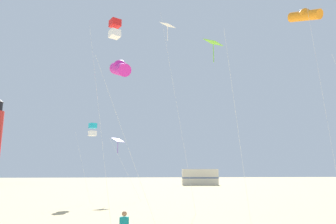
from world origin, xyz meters
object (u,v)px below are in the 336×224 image
Objects in this scene: kite_box_cyan at (93,130)px; kite_tube_orange at (305,15)px; kite_tube_magenta at (120,69)px; rv_van_cream at (200,177)px; kite_diamond_violet at (118,142)px; kite_box_scarlet at (115,29)px; kite_diamond_lime at (215,49)px; kite_diamond_white at (168,33)px.

kite_tube_orange reaches higher than kite_box_cyan.
kite_tube_magenta is 1.37× the size of rv_van_cream.
kite_diamond_violet is 0.40× the size of kite_tube_orange.
kite_box_cyan is 11.45m from kite_box_scarlet.
kite_tube_magenta is 12.00m from kite_diamond_violet.
rv_van_cream is at bearing 71.47° from kite_box_scarlet.
kite_diamond_violet is at bearing 91.72° from kite_box_scarlet.
kite_box_cyan is 1.22× the size of kite_diamond_violet.
kite_diamond_lime is at bearing -5.24° from kite_tube_magenta.
rv_van_cream is at bearing 80.20° from kite_diamond_lime.
kite_diamond_lime is at bearing -16.45° from kite_box_scarlet.
kite_diamond_lime reaches higher than rv_van_cream.
rv_van_cream is (15.24, 27.69, -4.89)m from kite_box_cyan.
kite_tube_orange reaches higher than kite_diamond_violet.
kite_tube_orange is (13.04, 0.98, 2.11)m from kite_box_scarlet.
kite_diamond_lime is at bearing -54.16° from kite_box_cyan.
kite_diamond_violet is at bearing 93.88° from kite_tube_magenta.
kite_tube_magenta is 5.49m from kite_diamond_lime.
kite_tube_orange is at bearing 4.29° from kite_box_scarlet.
kite_diamond_violet is 30.46m from rv_van_cream.
kite_box_cyan is 2.57m from kite_diamond_violet.
kite_box_scarlet is at bearing -105.19° from rv_van_cream.
kite_tube_orange is (9.47, -1.57, 1.02)m from kite_diamond_white.
rv_van_cream is (12.15, 38.88, -6.93)m from kite_tube_magenta.
rv_van_cream is (9.05, 35.10, -10.99)m from kite_diamond_white.
kite_diamond_white is 4.53m from kite_box_scarlet.
kite_diamond_lime is 6.33m from kite_box_scarlet.
kite_diamond_violet is at bearing 144.96° from kite_tube_orange.
kite_diamond_white is at bearing 117.77° from kite_diamond_lime.
kite_diamond_white reaches higher than kite_tube_magenta.
kite_diamond_white reaches higher than kite_box_scarlet.
kite_diamond_white is 2.02× the size of rv_van_cream.
kite_box_scarlet is (-3.57, -2.55, -1.09)m from kite_diamond_white.
kite_box_cyan is 31.98m from rv_van_cream.
kite_box_cyan is at bearing 125.84° from kite_diamond_lime.
kite_box_scarlet is (0.31, -10.34, 6.06)m from kite_diamond_violet.
kite_diamond_violet is (-0.78, 11.57, -3.10)m from kite_tube_magenta.
kite_diamond_white is at bearing 50.65° from kite_tube_magenta.
kite_tube_magenta is 13.73m from kite_tube_orange.
kite_diamond_violet is 0.85× the size of rv_van_cream.
kite_box_scarlet is at bearing -75.30° from kite_box_cyan.
kite_box_scarlet is (-5.82, 1.72, 1.80)m from kite_diamond_lime.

